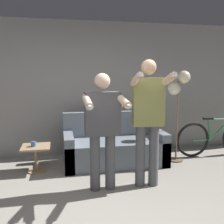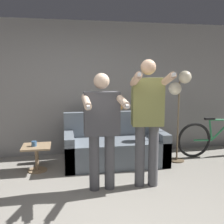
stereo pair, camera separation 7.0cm
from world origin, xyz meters
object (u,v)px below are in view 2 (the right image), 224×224
person_right (148,114)px  floor_lamp (180,89)px  side_table (37,153)px  bicycle (217,138)px  cup (34,144)px  couch (115,147)px  person_left (102,124)px  cat (114,108)px

person_right → floor_lamp: (0.90, 0.95, 0.28)m
side_table → bicycle: (3.38, 0.18, 0.04)m
cup → bicycle: 3.42m
couch → person_right: bearing=-76.4°
person_left → person_right: bearing=0.5°
cup → floor_lamp: bearing=1.6°
cup → person_right: bearing=-28.4°
floor_lamp → person_right: bearing=-133.6°
couch → person_left: 1.30m
cat → side_table: bearing=-161.2°
person_right → cat: 1.39m
cat → bicycle: 2.10m
couch → cat: (0.05, 0.32, 0.68)m
couch → person_right: 1.32m
person_left → cat: bearing=72.9°
person_left → floor_lamp: 1.85m
person_left → cat: 1.45m
floor_lamp → bicycle: bearing=9.0°
floor_lamp → side_table: 2.69m
side_table → floor_lamp: bearing=1.0°
person_left → cat: (0.43, 1.38, 0.03)m
cat → cup: (-1.42, -0.50, -0.50)m
person_right → side_table: (-1.59, 0.90, -0.73)m
floor_lamp → cup: bearing=-178.4°
person_left → couch: bearing=70.5°
person_left → floor_lamp: size_ratio=0.97×
floor_lamp → bicycle: 1.32m
floor_lamp → cup: (-2.53, -0.07, -0.85)m
person_left → person_right: 0.65m
person_left → bicycle: bearing=24.5°
couch → cup: size_ratio=20.94×
person_left → bicycle: (2.42, 1.09, -0.58)m
person_right → floor_lamp: size_ratio=1.08×
cat → cup: 1.59m
couch → cup: 1.39m
person_right → couch: bearing=111.0°
person_left → side_table: bearing=137.0°
person_right → floor_lamp: person_right is taller
couch → floor_lamp: bearing=-5.4°
side_table → bicycle: 3.39m
person_left → cup: person_left is taller
person_left → floor_lamp: floor_lamp is taller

